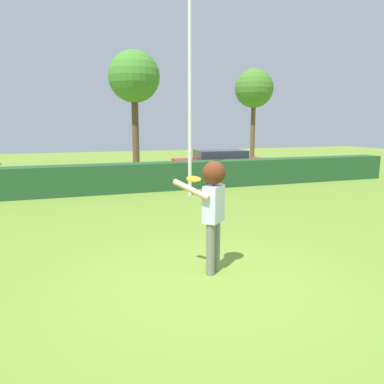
# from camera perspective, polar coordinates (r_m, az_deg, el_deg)

# --- Properties ---
(ground_plane) EXTENTS (60.00, 60.00, 0.00)m
(ground_plane) POSITION_cam_1_polar(r_m,az_deg,el_deg) (5.77, 2.77, -13.67)
(ground_plane) COLOR olive
(person) EXTENTS (0.82, 0.51, 1.80)m
(person) POSITION_cam_1_polar(r_m,az_deg,el_deg) (5.78, 3.28, -1.44)
(person) COLOR slate
(person) RESTS_ON ground
(frisbee) EXTENTS (0.24, 0.24, 0.08)m
(frisbee) POSITION_cam_1_polar(r_m,az_deg,el_deg) (6.07, 0.26, 2.00)
(frisbee) COLOR orange
(lamppost) EXTENTS (0.24, 0.24, 6.61)m
(lamppost) POSITION_cam_1_polar(r_m,az_deg,el_deg) (12.48, -0.34, 16.11)
(lamppost) COLOR silver
(lamppost) RESTS_ON ground
(hedge_row) EXTENTS (22.96, 0.90, 1.01)m
(hedge_row) POSITION_cam_1_polar(r_m,az_deg,el_deg) (13.40, -10.85, 2.14)
(hedge_row) COLOR #234F29
(hedge_row) RESTS_ON ground
(parked_car_red) EXTENTS (4.35, 2.15, 1.25)m
(parked_car_red) POSITION_cam_1_polar(r_m,az_deg,el_deg) (16.97, 4.34, 4.56)
(parked_car_red) COLOR #B21E1E
(parked_car_red) RESTS_ON ground
(maple_tree) EXTENTS (2.71, 2.71, 6.25)m
(maple_tree) POSITION_cam_1_polar(r_m,az_deg,el_deg) (20.54, -8.93, 17.00)
(maple_tree) COLOR brown
(maple_tree) RESTS_ON ground
(birch_tree) EXTENTS (2.42, 2.42, 5.88)m
(birch_tree) POSITION_cam_1_polar(r_m,az_deg,el_deg) (24.46, 9.54, 15.36)
(birch_tree) COLOR brown
(birch_tree) RESTS_ON ground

